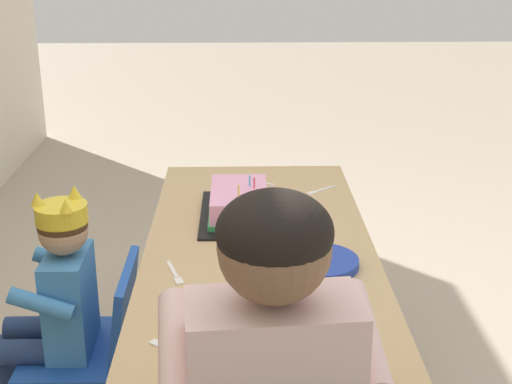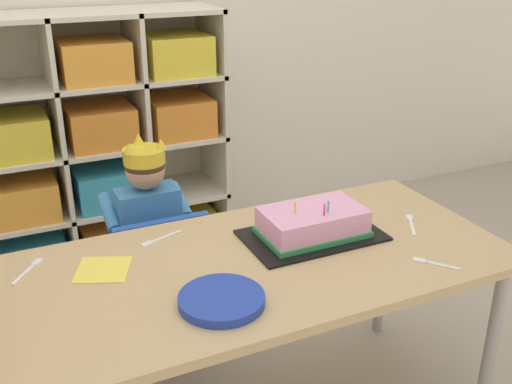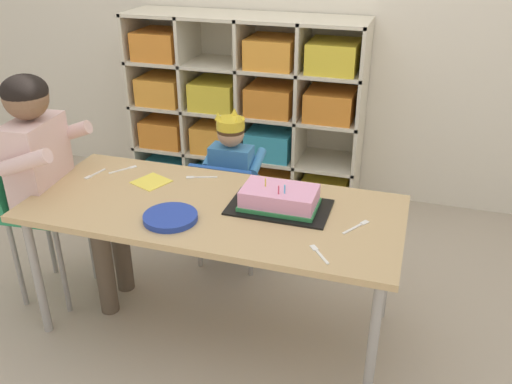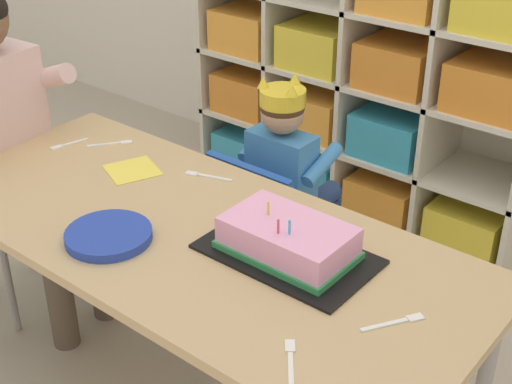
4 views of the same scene
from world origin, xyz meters
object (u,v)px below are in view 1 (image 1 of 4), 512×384
Objects in this scene: activity_table at (260,264)px; fork_near_child_seat at (213,377)px; paper_plate_stack at (320,262)px; fork_scattered_mid_table at (171,349)px; child_with_crown at (54,299)px; fork_near_cake_tray at (175,274)px; classroom_chair_blue at (95,344)px; birthday_cake_on_tray at (239,204)px; fork_at_table_front_edge at (319,191)px; fork_by_napkin at (254,181)px.

activity_table is 0.64m from fork_near_child_seat.
fork_scattered_mid_table is (-0.41, 0.37, -0.01)m from paper_plate_stack.
fork_near_child_seat is at bearing 41.50° from child_with_crown.
fork_near_cake_tray is at bearing 82.41° from child_with_crown.
fork_near_cake_tray reaches higher than classroom_chair_blue.
classroom_chair_blue is 1.48× the size of birthday_cake_on_tray.
fork_scattered_mid_table is at bearing 41.40° from child_with_crown.
fork_at_table_front_edge is at bearing 103.41° from fork_scattered_mid_table.
activity_table is 3.77× the size of birthday_cake_on_tray.
classroom_chair_blue is at bearing -41.77° from fork_near_child_seat.
fork_near_cake_tray is at bearing 123.69° from activity_table.
fork_at_table_front_edge is (0.22, -0.28, -0.04)m from birthday_cake_on_tray.
fork_near_child_seat reaches higher than activity_table.
fork_near_child_seat is at bearing -144.81° from fork_at_table_front_edge.
child_with_crown is at bearing -89.99° from classroom_chair_blue.
classroom_chair_blue is 4.38× the size of fork_near_cake_tray.
paper_plate_stack is 0.39m from fork_near_cake_tray.
fork_by_napkin is 0.25m from fork_at_table_front_edge.
fork_scattered_mid_table is (-0.79, 0.15, -0.04)m from birthday_cake_on_tray.
fork_near_child_seat is (-0.52, -0.35, 0.24)m from classroom_chair_blue.
child_with_crown is 0.74m from paper_plate_stack.
activity_table is 0.56m from fork_scattered_mid_table.
child_with_crown is 7.63× the size of fork_at_table_front_edge.
fork_by_napkin is at bearing 117.24° from fork_at_table_front_edge.
fork_at_table_front_edge is at bearing 130.68° from classroom_chair_blue.
activity_table is at bearing -57.81° from fork_by_napkin.
fork_scattered_mid_table is at bearing -34.35° from fork_near_child_seat.
fork_by_napkin is at bearing -81.36° from fork_near_child_seat.
fork_by_napkin is at bearing 13.15° from paper_plate_stack.
fork_scattered_mid_table reaches higher than classroom_chair_blue.
fork_near_child_seat and fork_at_table_front_edge have the same top height.
child_with_crown reaches higher than paper_plate_stack.
fork_by_napkin is (0.59, 0.00, 0.05)m from activity_table.
paper_plate_stack is at bearing -125.28° from activity_table.
birthday_cake_on_tray reaches higher than fork_at_table_front_edge.
activity_table is at bearing -86.52° from fork_near_child_seat.
birthday_cake_on_tray is at bearing 115.86° from fork_scattered_mid_table.
fork_near_cake_tray is 1.27× the size of fork_at_table_front_edge.
child_with_crown is 0.36m from fork_near_cake_tray.
fork_scattered_mid_table is (0.11, 0.09, 0.00)m from fork_near_child_seat.
fork_by_napkin is (0.70, -0.47, 0.24)m from classroom_chair_blue.
classroom_chair_blue is at bearing 60.80° from fork_near_cake_tray.
fork_by_napkin is at bearing 146.32° from classroom_chair_blue.
fork_near_cake_tray is 0.37m from fork_scattered_mid_table.
classroom_chair_blue is 0.94m from fork_at_table_front_edge.
fork_scattered_mid_table reaches higher than activity_table.
activity_table is 0.29m from birthday_cake_on_tray.
child_with_crown reaches higher than fork_near_child_seat.
classroom_chair_blue is at bearing -177.34° from fork_at_table_front_edge.
fork_by_napkin is 1.13m from fork_scattered_mid_table.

